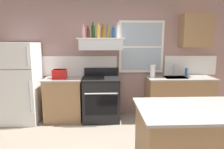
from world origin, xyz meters
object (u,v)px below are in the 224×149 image
Objects in this scene: refrigerator at (22,83)px; bottle_rose_pink at (83,32)px; toaster at (60,74)px; bottle_brown_stout at (88,33)px; bottle_blue_liqueur at (113,33)px; bottle_clear_tall at (118,31)px; paper_towel_roll at (153,71)px; bottle_olive_oil_square at (108,32)px; bottle_champagne_gold_foil at (98,32)px; stove_range at (101,98)px; dish_soap_bottle at (186,72)px; bottle_dark_green_wine at (93,31)px; kitchen_island at (195,144)px; bottle_amber_wine at (103,32)px.

bottle_rose_pink reaches higher than refrigerator.
bottle_rose_pink is at bearing 6.80° from refrigerator.
bottle_brown_stout is at bearing 5.98° from toaster.
bottle_blue_liqueur is 0.82× the size of bottle_clear_tall.
paper_towel_roll is at bearing 1.25° from refrigerator.
bottle_olive_oil_square is at bearing 5.75° from toaster.
toaster is 1.19m from bottle_champagne_gold_foil.
bottle_brown_stout is at bearing -172.66° from bottle_blue_liqueur.
stove_range is at bearing -14.75° from bottle_brown_stout.
refrigerator reaches higher than stove_range.
dish_soap_bottle is (2.25, 0.01, -0.86)m from bottle_rose_pink.
refrigerator is 2.27m from bottle_clear_tall.
stove_range is at bearing 0.80° from refrigerator.
refrigerator is 1.73m from bottle_brown_stout.
paper_towel_roll is (1.97, 0.03, 0.04)m from toaster.
bottle_dark_green_wine is at bearing 7.12° from toaster.
kitchen_island is (1.41, -1.97, -1.39)m from bottle_brown_stout.
bottle_amber_wine is 0.11m from bottle_olive_oil_square.
bottle_dark_green_wine reaches higher than bottle_amber_wine.
bottle_blue_liqueur reaches higher than paper_towel_roll.
dish_soap_bottle is at bearing 4.18° from stove_range.
bottle_olive_oil_square is at bearing -2.47° from bottle_rose_pink.
toaster is at bearing -172.88° from bottle_dark_green_wine.
bottle_rose_pink is at bearing 150.36° from bottle_brown_stout.
kitchen_island is at bearing -60.64° from bottle_amber_wine.
bottle_rose_pink is (-0.37, 0.13, 1.40)m from stove_range.
bottle_rose_pink reaches higher than dish_soap_bottle.
bottle_clear_tall is (1.22, 0.10, 0.87)m from toaster.
bottle_amber_wine reaches higher than paper_towel_roll.
bottle_rose_pink is 0.12m from bottle_brown_stout.
bottle_brown_stout is 0.78× the size of bottle_dark_green_wine.
bottle_blue_liqueur reaches higher than refrigerator.
bottle_amber_wine is (1.69, 0.09, 1.04)m from refrigerator.
paper_towel_roll is at bearing -5.47° from bottle_clear_tall.
paper_towel_roll is (1.37, -0.03, -0.80)m from bottle_brown_stout.
bottle_brown_stout is (1.39, 0.09, 1.02)m from refrigerator.
bottle_amber_wine is at bearing -7.61° from bottle_dark_green_wine.
paper_towel_roll is (1.26, -0.06, -0.83)m from bottle_dark_green_wine.
paper_towel_roll is at bearing -2.55° from bottle_dark_green_wine.
bottle_brown_stout is 0.31m from bottle_amber_wine.
bottle_dark_green_wine reaches higher than paper_towel_roll.
bottle_champagne_gold_foil reaches higher than bottle_brown_stout.
bottle_champagne_gold_foil reaches higher than stove_range.
kitchen_island is at bearing -53.20° from bottle_rose_pink.
bottle_amber_wine is 0.23m from bottle_blue_liqueur.
bottle_champagne_gold_foil is at bearing -177.89° from dish_soap_bottle.
bottle_champagne_gold_foil is at bearing -13.84° from bottle_dark_green_wine.
bottle_clear_tall is 1.18× the size of paper_towel_roll.
bottle_brown_stout reaches higher than refrigerator.
refrigerator is at bearing -173.20° from bottle_rose_pink.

